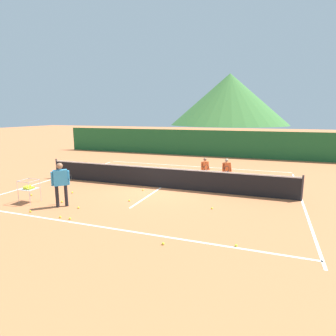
{
  "coord_description": "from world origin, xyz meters",
  "views": [
    {
      "loc": [
        4.72,
        -12.0,
        3.41
      ],
      "look_at": [
        0.37,
        -0.03,
        0.98
      ],
      "focal_mm": 30.17,
      "sensor_mm": 36.0,
      "label": 1
    }
  ],
  "objects_px": {
    "tennis_ball_0": "(212,208)",
    "tennis_ball_3": "(60,217)",
    "tennis_ball_4": "(143,190)",
    "tennis_ball_11": "(236,245)",
    "student_0": "(205,167)",
    "instructor": "(61,181)",
    "student_1": "(226,169)",
    "ball_cart": "(29,188)",
    "tennis_ball_6": "(62,202)",
    "tennis_net": "(161,177)",
    "tennis_ball_7": "(163,244)",
    "tennis_ball_2": "(30,211)",
    "tennis_ball_8": "(78,208)",
    "tennis_ball_10": "(72,192)",
    "tennis_ball_1": "(129,200)",
    "tennis_ball_9": "(70,218)",
    "tennis_ball_5": "(31,195)"
  },
  "relations": [
    {
      "from": "instructor",
      "to": "ball_cart",
      "type": "relative_size",
      "value": 1.85
    },
    {
      "from": "tennis_ball_3",
      "to": "tennis_ball_11",
      "type": "distance_m",
      "value": 5.78
    },
    {
      "from": "tennis_ball_7",
      "to": "tennis_ball_8",
      "type": "distance_m",
      "value": 4.31
    },
    {
      "from": "student_0",
      "to": "tennis_ball_3",
      "type": "bearing_deg",
      "value": -116.98
    },
    {
      "from": "tennis_ball_7",
      "to": "tennis_ball_9",
      "type": "xyz_separation_m",
      "value": [
        -3.54,
        0.66,
        0.0
      ]
    },
    {
      "from": "tennis_net",
      "to": "tennis_ball_7",
      "type": "relative_size",
      "value": 178.68
    },
    {
      "from": "tennis_ball_0",
      "to": "tennis_ball_11",
      "type": "relative_size",
      "value": 1.0
    },
    {
      "from": "tennis_ball_7",
      "to": "student_0",
      "type": "bearing_deg",
      "value": 94.18
    },
    {
      "from": "tennis_ball_0",
      "to": "tennis_ball_10",
      "type": "height_order",
      "value": "same"
    },
    {
      "from": "instructor",
      "to": "student_1",
      "type": "bearing_deg",
      "value": 47.06
    },
    {
      "from": "student_0",
      "to": "tennis_ball_10",
      "type": "bearing_deg",
      "value": -140.9
    },
    {
      "from": "tennis_ball_3",
      "to": "tennis_ball_4",
      "type": "relative_size",
      "value": 1.0
    },
    {
      "from": "tennis_ball_0",
      "to": "tennis_ball_1",
      "type": "height_order",
      "value": "same"
    },
    {
      "from": "tennis_ball_4",
      "to": "tennis_ball_11",
      "type": "height_order",
      "value": "same"
    },
    {
      "from": "instructor",
      "to": "tennis_ball_9",
      "type": "bearing_deg",
      "value": -41.24
    },
    {
      "from": "tennis_ball_2",
      "to": "tennis_ball_1",
      "type": "bearing_deg",
      "value": 41.01
    },
    {
      "from": "tennis_ball_6",
      "to": "tennis_ball_7",
      "type": "bearing_deg",
      "value": -22.15
    },
    {
      "from": "student_1",
      "to": "tennis_ball_8",
      "type": "relative_size",
      "value": 18.66
    },
    {
      "from": "ball_cart",
      "to": "tennis_ball_0",
      "type": "xyz_separation_m",
      "value": [
        6.89,
        1.65,
        -0.56
      ]
    },
    {
      "from": "tennis_ball_3",
      "to": "tennis_ball_10",
      "type": "distance_m",
      "value": 3.07
    },
    {
      "from": "ball_cart",
      "to": "tennis_ball_6",
      "type": "relative_size",
      "value": 13.22
    },
    {
      "from": "ball_cart",
      "to": "tennis_ball_4",
      "type": "xyz_separation_m",
      "value": [
        3.45,
        3.09,
        -0.56
      ]
    },
    {
      "from": "tennis_ball_3",
      "to": "tennis_ball_7",
      "type": "xyz_separation_m",
      "value": [
        3.94,
        -0.67,
        0.0
      ]
    },
    {
      "from": "tennis_net",
      "to": "tennis_ball_8",
      "type": "xyz_separation_m",
      "value": [
        -1.76,
        -3.82,
        -0.47
      ]
    },
    {
      "from": "tennis_ball_2",
      "to": "tennis_ball_7",
      "type": "relative_size",
      "value": 1.0
    },
    {
      "from": "instructor",
      "to": "tennis_ball_10",
      "type": "relative_size",
      "value": 24.51
    },
    {
      "from": "tennis_ball_8",
      "to": "tennis_ball_4",
      "type": "bearing_deg",
      "value": 68.68
    },
    {
      "from": "tennis_ball_5",
      "to": "ball_cart",
      "type": "bearing_deg",
      "value": -47.37
    },
    {
      "from": "tennis_ball_1",
      "to": "tennis_net",
      "type": "bearing_deg",
      "value": 80.47
    },
    {
      "from": "tennis_ball_7",
      "to": "tennis_ball_3",
      "type": "bearing_deg",
      "value": 170.37
    },
    {
      "from": "tennis_ball_0",
      "to": "tennis_ball_4",
      "type": "relative_size",
      "value": 1.0
    },
    {
      "from": "tennis_ball_7",
      "to": "ball_cart",
      "type": "bearing_deg",
      "value": 165.31
    },
    {
      "from": "student_0",
      "to": "student_1",
      "type": "distance_m",
      "value": 1.1
    },
    {
      "from": "tennis_ball_0",
      "to": "tennis_ball_3",
      "type": "distance_m",
      "value": 5.29
    },
    {
      "from": "student_0",
      "to": "tennis_ball_5",
      "type": "xyz_separation_m",
      "value": [
        -6.38,
        -4.98,
        -0.72
      ]
    },
    {
      "from": "tennis_ball_0",
      "to": "tennis_ball_8",
      "type": "xyz_separation_m",
      "value": [
        -4.63,
        -1.61,
        0.0
      ]
    },
    {
      "from": "student_0",
      "to": "tennis_ball_6",
      "type": "bearing_deg",
      "value": -130.36
    },
    {
      "from": "tennis_ball_4",
      "to": "tennis_ball_8",
      "type": "relative_size",
      "value": 1.0
    },
    {
      "from": "tennis_ball_11",
      "to": "tennis_ball_6",
      "type": "bearing_deg",
      "value": 167.67
    },
    {
      "from": "student_0",
      "to": "tennis_net",
      "type": "bearing_deg",
      "value": -132.13
    },
    {
      "from": "student_1",
      "to": "tennis_ball_9",
      "type": "xyz_separation_m",
      "value": [
        -4.1,
        -6.63,
        -0.73
      ]
    },
    {
      "from": "student_0",
      "to": "tennis_ball_3",
      "type": "relative_size",
      "value": 18.33
    },
    {
      "from": "tennis_ball_2",
      "to": "tennis_ball_6",
      "type": "distance_m",
      "value": 1.33
    },
    {
      "from": "instructor",
      "to": "tennis_ball_2",
      "type": "xyz_separation_m",
      "value": [
        -0.63,
        -0.91,
        -0.97
      ]
    },
    {
      "from": "tennis_net",
      "to": "tennis_ball_7",
      "type": "height_order",
      "value": "tennis_net"
    },
    {
      "from": "tennis_ball_3",
      "to": "tennis_ball_1",
      "type": "bearing_deg",
      "value": 61.42
    },
    {
      "from": "student_1",
      "to": "tennis_ball_7",
      "type": "distance_m",
      "value": 7.35
    },
    {
      "from": "student_0",
      "to": "tennis_ball_11",
      "type": "bearing_deg",
      "value": -70.78
    },
    {
      "from": "student_1",
      "to": "tennis_ball_4",
      "type": "relative_size",
      "value": 18.66
    },
    {
      "from": "tennis_ball_0",
      "to": "tennis_ball_1",
      "type": "relative_size",
      "value": 1.0
    }
  ]
}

